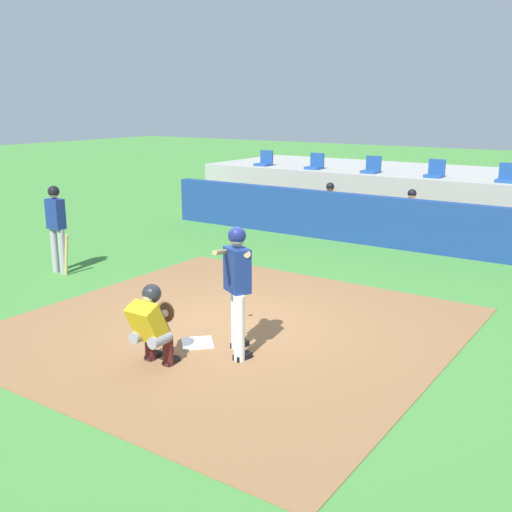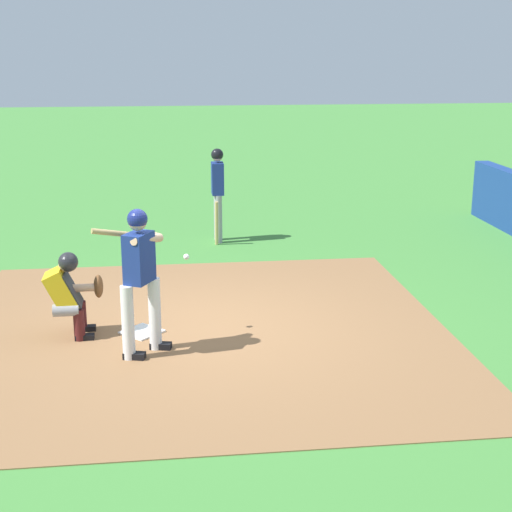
# 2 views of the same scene
# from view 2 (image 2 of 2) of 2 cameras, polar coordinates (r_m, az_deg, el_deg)

# --- Properties ---
(ground_plane) EXTENTS (80.00, 80.00, 0.00)m
(ground_plane) POSITION_cam_2_polar(r_m,az_deg,el_deg) (10.05, -3.98, -5.63)
(ground_plane) COLOR #428438
(dirt_infield) EXTENTS (6.40, 6.40, 0.01)m
(dirt_infield) POSITION_cam_2_polar(r_m,az_deg,el_deg) (10.05, -3.98, -5.60)
(dirt_infield) COLOR olive
(dirt_infield) RESTS_ON ground
(home_plate) EXTENTS (0.62, 0.62, 0.02)m
(home_plate) POSITION_cam_2_polar(r_m,az_deg,el_deg) (10.04, -8.57, -5.66)
(home_plate) COLOR white
(home_plate) RESTS_ON dirt_infield
(batter_at_plate) EXTENTS (0.56, 0.90, 1.80)m
(batter_at_plate) POSITION_cam_2_polar(r_m,az_deg,el_deg) (9.06, -8.71, -1.23)
(batter_at_plate) COLOR silver
(batter_at_plate) RESTS_ON ground
(catcher_crouched) EXTENTS (0.49, 1.84, 1.13)m
(catcher_crouched) POSITION_cam_2_polar(r_m,az_deg,el_deg) (9.93, -13.74, -2.60)
(catcher_crouched) COLOR gray
(catcher_crouched) RESTS_ON ground
(on_deck_batter) EXTENTS (0.58, 0.23, 1.79)m
(on_deck_batter) POSITION_cam_2_polar(r_m,az_deg,el_deg) (14.38, -2.90, 5.05)
(on_deck_batter) COLOR #99999E
(on_deck_batter) RESTS_ON ground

